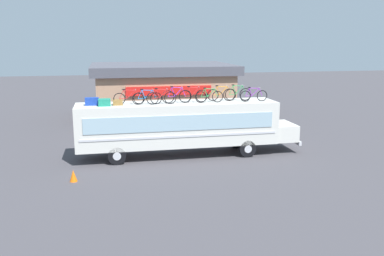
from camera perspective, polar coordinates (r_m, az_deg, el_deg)
The scene contains 16 objects.
ground_plane at distance 24.50m, azimuth -1.94°, elevation -3.82°, with size 120.00×120.00×0.00m, color #423F44.
bus at distance 24.10m, azimuth -1.32°, elevation 0.53°, with size 13.08×2.50×3.17m.
luggage_bag_1 at distance 23.48m, azimuth -13.64°, elevation 3.58°, with size 0.74×0.35×0.42m, color #193899.
luggage_bag_2 at distance 23.13m, azimuth -11.99°, elevation 3.48°, with size 0.65×0.54×0.38m, color #1E7F66.
luggage_bag_3 at distance 23.31m, azimuth -10.22°, elevation 3.51°, with size 0.53×0.51×0.30m, color olive.
rooftop_bicycle_1 at distance 23.40m, azimuth -8.66°, elevation 4.14°, with size 1.76×0.44×0.88m.
rooftop_bicycle_2 at distance 23.27m, azimuth -6.23°, elevation 4.16°, with size 1.68×0.44×0.88m.
rooftop_bicycle_3 at distance 23.23m, azimuth -4.26°, elevation 4.22°, with size 1.70×0.44×0.92m.
rooftop_bicycle_4 at distance 23.64m, azimuth -2.14°, elevation 4.43°, with size 1.74×0.44×0.98m.
rooftop_bicycle_5 at distance 23.89m, azimuth 0.18°, elevation 4.50°, with size 1.71×0.44×0.95m.
rooftop_bicycle_6 at distance 23.83m, azimuth 2.39°, elevation 4.40°, with size 1.65×0.44×0.88m.
rooftop_bicycle_7 at distance 24.65m, azimuth 4.12°, elevation 4.68°, with size 1.78×0.44×0.92m.
rooftop_bicycle_8 at distance 24.69m, azimuth 6.27°, elevation 4.69°, with size 1.74×0.44×0.98m.
rooftop_bicycle_9 at distance 24.55m, azimuth 8.50°, elevation 4.49°, with size 1.68×0.44×0.86m.
roadside_building at distance 37.20m, azimuth -4.16°, elevation 5.31°, with size 12.27×9.16×4.61m.
traffic_cone at distance 20.85m, azimuth -16.06°, elevation -6.35°, with size 0.36×0.36×0.57m, color orange.
Camera 1 is at (-3.96, -23.24, 6.69)m, focal length 38.65 mm.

